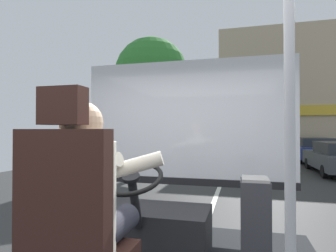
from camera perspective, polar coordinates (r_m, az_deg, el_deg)
name	(u,v)px	position (r m, az deg, el deg)	size (l,w,h in m)	color
ground	(223,178)	(10.61, 11.16, -10.46)	(18.00, 44.00, 0.06)	#303030
driver_seat	(75,239)	(1.60, -18.56, -21.01)	(0.48, 0.48, 1.32)	black
bus_driver	(86,195)	(1.63, -16.34, -13.45)	(0.76, 0.59, 0.81)	#282833
steering_console	(149,227)	(2.72, -3.97, -19.99)	(1.10, 0.96, 0.86)	black
handrail_pole	(290,155)	(1.27, 23.66, -5.38)	(0.04, 0.04, 2.03)	#B7B7BC
fare_box	(255,230)	(2.28, 17.41, -19.65)	(0.21, 0.25, 0.77)	#333338
windshield_panel	(186,136)	(3.32, 3.63, -2.06)	(2.50, 0.08, 1.48)	silver
street_tree	(151,75)	(11.67, -3.40, 10.42)	(2.97, 2.97, 5.54)	#4C3828
shop_building	(291,96)	(20.91, 23.90, 5.68)	(9.41, 5.19, 8.20)	tan
parked_car_blue	(314,149)	(17.39, 27.61, -4.25)	(2.00, 3.91, 1.33)	navy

